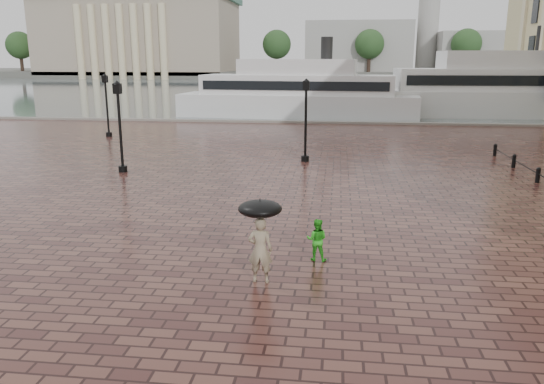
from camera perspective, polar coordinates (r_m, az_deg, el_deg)
The scene contains 13 objects.
ground at distance 16.86m, azimuth -9.74°, elevation -5.34°, with size 300.00×300.00×0.00m, color #371B19.
harbour_water at distance 107.45m, azimuth 4.59°, elevation 11.12°, with size 240.00×240.00×0.00m, color #4B575B.
quay_edge at distance 47.76m, azimuth 1.31°, elevation 7.44°, with size 80.00×0.60×0.30m, color slate.
far_shore at distance 175.32m, azimuth 5.63°, elevation 12.58°, with size 300.00×60.00×2.00m, color #4C4C47.
museum at distance 170.81m, azimuth -14.03°, elevation 16.53°, with size 57.00×32.50×26.00m.
distant_skyline at distance 170.85m, azimuth 22.50°, elevation 14.41°, with size 102.50×22.00×33.00m.
far_trees at distance 153.32m, azimuth 5.47°, elevation 15.51°, with size 188.00×8.00×13.50m.
street_lamps at distance 32.21m, azimuth -10.70°, elevation 8.12°, with size 15.44×12.44×4.40m.
adult_pedestrian at distance 13.48m, azimuth -1.27°, elevation -6.26°, with size 0.63×0.41×1.73m, color gray.
child_pedestrian at distance 15.05m, azimuth 4.84°, elevation -5.13°, with size 0.59×0.46×1.22m, color green.
ferry_near at distance 52.45m, azimuth 2.75°, elevation 10.52°, with size 23.48×7.60×7.57m.
ferry_far at distance 58.05m, azimuth 23.71°, elevation 10.04°, with size 26.60×7.49×8.64m.
umbrella at distance 13.15m, azimuth -1.30°, elevation -1.80°, with size 1.10×1.10×1.15m.
Camera 1 is at (4.74, -15.20, 5.56)m, focal length 35.00 mm.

